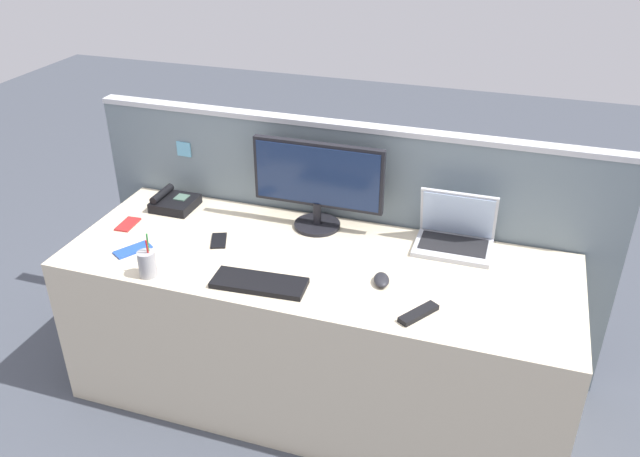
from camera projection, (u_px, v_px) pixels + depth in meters
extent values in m
plane|color=#424751|center=(317.00, 391.00, 3.00)|extent=(10.00, 10.00, 0.00)
cube|color=beige|center=(316.00, 329.00, 2.82)|extent=(2.11, 0.77, 0.72)
cube|color=slate|center=(344.00, 242.00, 3.07)|extent=(2.42, 0.06, 1.14)
cube|color=#B7BAC1|center=(347.00, 126.00, 2.79)|extent=(2.42, 0.07, 0.02)
cube|color=yellow|center=(280.00, 177.00, 2.98)|extent=(0.08, 0.01, 0.09)
cube|color=#66ADD1|center=(184.00, 149.00, 3.08)|extent=(0.07, 0.01, 0.07)
cylinder|color=black|center=(317.00, 225.00, 2.89)|extent=(0.21, 0.21, 0.02)
cylinder|color=black|center=(317.00, 213.00, 2.87)|extent=(0.04, 0.04, 0.10)
cube|color=black|center=(318.00, 175.00, 2.79)|extent=(0.59, 0.03, 0.29)
cube|color=#19284C|center=(317.00, 176.00, 2.77)|extent=(0.56, 0.01, 0.26)
cube|color=#B2B5BC|center=(453.00, 248.00, 2.71)|extent=(0.32, 0.23, 0.02)
cube|color=black|center=(453.00, 244.00, 2.72)|extent=(0.28, 0.16, 0.00)
cube|color=#B2B5BC|center=(458.00, 214.00, 2.72)|extent=(0.32, 0.08, 0.23)
cube|color=#9EB2D1|center=(458.00, 215.00, 2.71)|extent=(0.30, 0.07, 0.21)
cube|color=black|center=(175.00, 203.00, 3.05)|extent=(0.19, 0.18, 0.05)
cube|color=#4C6B5B|center=(182.00, 197.00, 3.05)|extent=(0.06, 0.06, 0.01)
cylinder|color=black|center=(162.00, 194.00, 3.05)|extent=(0.04, 0.17, 0.04)
cube|color=black|center=(259.00, 283.00, 2.48)|extent=(0.37, 0.16, 0.02)
ellipsoid|color=#232328|center=(381.00, 280.00, 2.49)|extent=(0.09, 0.11, 0.03)
cylinder|color=#99999E|center=(147.00, 264.00, 2.52)|extent=(0.07, 0.07, 0.11)
cylinder|color=#238438|center=(148.00, 249.00, 2.50)|extent=(0.02, 0.01, 0.14)
cylinder|color=red|center=(148.00, 253.00, 2.49)|extent=(0.02, 0.02, 0.12)
cube|color=blue|center=(133.00, 250.00, 2.71)|extent=(0.14, 0.16, 0.01)
cube|color=#B22323|center=(128.00, 224.00, 2.91)|extent=(0.07, 0.13, 0.01)
cube|color=black|center=(219.00, 241.00, 2.78)|extent=(0.11, 0.14, 0.01)
cube|color=black|center=(419.00, 313.00, 2.31)|extent=(0.13, 0.17, 0.02)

